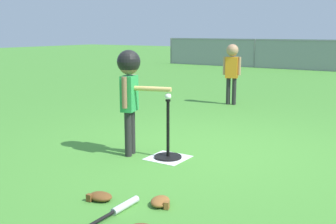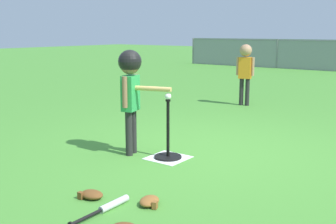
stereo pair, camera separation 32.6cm
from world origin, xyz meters
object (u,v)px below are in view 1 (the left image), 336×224
Objects in this scene: batter_child at (130,81)px; glove_tossed_aside at (161,201)px; spare_bat_silver at (120,208)px; batting_tee at (168,149)px; baseball_on_tee at (168,96)px; fielder_near_right at (232,66)px; glove_by_plate at (100,196)px.

batter_child reaches higher than glove_tossed_aside.
spare_bat_silver is 2.48× the size of glove_tossed_aside.
batting_tee is at bearing 16.46° from batter_child.
batter_child reaches higher than baseball_on_tee.
spare_bat_silver is (0.47, -1.45, -0.70)m from baseball_on_tee.
glove_tossed_aside is at bearing 53.22° from spare_bat_silver.
glove_tossed_aside is (1.13, -1.03, -0.86)m from batter_child.
fielder_near_right is 5.40m from spare_bat_silver.
batter_child is 5.51× the size of glove_by_plate.
baseball_on_tee is 0.33× the size of glove_by_plate.
spare_bat_silver is 0.35m from glove_tossed_aside.
batting_tee is 0.62m from baseball_on_tee.
glove_tossed_aside is at bearing -59.85° from batting_tee.
spare_bat_silver is (0.91, -1.32, -0.86)m from batter_child.
baseball_on_tee is 1.52m from glove_tossed_aside.
fielder_near_right is 1.87× the size of spare_bat_silver.
baseball_on_tee is 0.28× the size of glove_tossed_aside.
spare_bat_silver is at bearing -126.78° from glove_tossed_aside.
batting_tee reaches higher than glove_by_plate.
fielder_near_right reaches higher than spare_bat_silver.
fielder_near_right reaches higher than baseball_on_tee.
batting_tee is 0.57× the size of fielder_near_right.
fielder_near_right reaches higher than batting_tee.
batter_child is 1.93× the size of spare_bat_silver.
baseball_on_tee is 0.06× the size of fielder_near_right.
baseball_on_tee is 0.11× the size of spare_bat_silver.
baseball_on_tee is 1.54m from glove_by_plate.
glove_by_plate is (0.17, -1.36, -0.70)m from baseball_on_tee.
batter_child is at bearing 137.41° from glove_tossed_aside.
glove_by_plate is at bearing 164.10° from spare_bat_silver.
baseball_on_tee reaches higher than batting_tee.
batting_tee is 1.38m from glove_by_plate.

